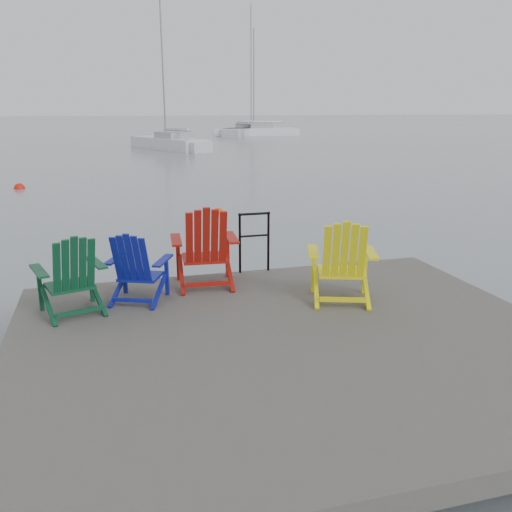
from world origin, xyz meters
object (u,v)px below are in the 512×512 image
object	(u,v)px
sailboat_far	(258,132)
buoy_d	(191,153)
chair_blue	(137,267)
buoy_b	(20,189)
sailboat_mid	(249,131)
buoy_a	(218,213)
buoy_c	(211,153)
sailboat_near	(169,144)
handrail	(254,236)
chair_green	(71,274)
chair_yellow	(342,261)
chair_red	(205,246)

from	to	relation	value
sailboat_far	buoy_d	world-z (taller)	sailboat_far
chair_blue	buoy_b	size ratio (longest dim) A/B	2.29
sailboat_mid	buoy_a	xyz separation A→B (m)	(-12.81, -44.28, -0.35)
chair_blue	buoy_c	bearing A→B (deg)	101.04
chair_blue	sailboat_near	size ratio (longest dim) A/B	0.08
handrail	buoy_b	distance (m)	14.91
sailboat_near	buoy_d	xyz separation A→B (m)	(0.98, -3.67, -0.36)
handrail	chair_green	bearing A→B (deg)	-156.62
handrail	chair_yellow	size ratio (longest dim) A/B	0.84
chair_blue	sailboat_far	xyz separation A→B (m)	(15.68, 49.55, -0.61)
chair_green	buoy_a	bearing A→B (deg)	50.79
chair_red	buoy_c	world-z (taller)	chair_red
sailboat_near	sailboat_far	xyz separation A→B (m)	(11.33, 16.69, 0.00)
handrail	buoy_c	xyz separation A→B (m)	(4.88, 28.34, -1.04)
handrail	sailboat_mid	world-z (taller)	sailboat_mid
chair_green	chair_yellow	distance (m)	3.28
chair_blue	buoy_a	xyz separation A→B (m)	(2.73, 8.11, -0.96)
chair_yellow	buoy_b	world-z (taller)	chair_yellow
sailboat_mid	buoy_c	distance (m)	24.82
chair_yellow	buoy_a	xyz separation A→B (m)	(0.24, 8.79, -1.04)
chair_yellow	sailboat_mid	bearing A→B (deg)	95.20
buoy_d	sailboat_far	bearing A→B (deg)	63.03
sailboat_far	buoy_b	xyz separation A→B (m)	(-19.01, -34.70, -0.36)
buoy_c	buoy_d	distance (m)	1.32
handrail	buoy_a	world-z (taller)	handrail
chair_green	buoy_d	size ratio (longest dim) A/B	2.92
chair_blue	sailboat_near	world-z (taller)	sailboat_near
sailboat_mid	buoy_d	distance (m)	25.35
chair_blue	buoy_b	world-z (taller)	chair_blue
handrail	chair_red	size ratio (longest dim) A/B	0.80
chair_yellow	buoy_b	size ratio (longest dim) A/B	2.66
buoy_d	sailboat_mid	bearing A→B (deg)	66.23
chair_blue	buoy_c	distance (m)	29.98
chair_blue	buoy_a	distance (m)	8.61
chair_yellow	sailboat_near	xyz separation A→B (m)	(1.86, 33.55, -0.68)
handrail	buoy_d	distance (m)	28.56
chair_red	buoy_b	size ratio (longest dim) A/B	2.80
sailboat_mid	sailboat_far	size ratio (longest dim) A/B	1.26
sailboat_mid	buoy_b	world-z (taller)	sailboat_mid
handrail	chair_blue	bearing A→B (deg)	-153.69
handrail	buoy_c	distance (m)	28.77
buoy_b	chair_green	bearing A→B (deg)	-80.34
sailboat_far	chair_yellow	bearing A→B (deg)	171.36
handrail	sailboat_mid	size ratio (longest dim) A/B	0.07
buoy_a	sailboat_mid	bearing A→B (deg)	73.86
handrail	buoy_a	bearing A→B (deg)	82.49
chair_green	buoy_d	distance (m)	30.06
sailboat_near	buoy_a	distance (m)	24.81
chair_blue	buoy_b	distance (m)	15.25
chair_red	sailboat_mid	xyz separation A→B (m)	(14.60, 52.01, -0.71)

